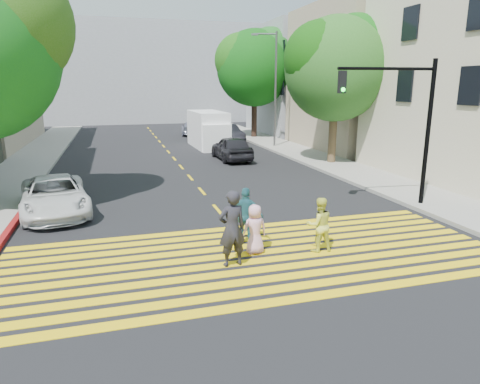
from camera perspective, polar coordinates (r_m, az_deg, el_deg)
name	(u,v)px	position (r m, az deg, el deg)	size (l,w,h in m)	color
ground	(274,276)	(10.62, 4.62, -11.16)	(120.00, 120.00, 0.00)	black
sidewalk_left	(39,154)	(31.68, -25.26, 4.62)	(3.00, 40.00, 0.15)	gray
sidewalk_right	(317,159)	(27.15, 10.23, 4.38)	(3.00, 60.00, 0.15)	gray
curb_red	(14,224)	(15.97, -27.93, -3.77)	(0.20, 8.00, 0.16)	maroon
crosswalk	(258,257)	(11.71, 2.39, -8.61)	(13.40, 5.30, 0.01)	yellow
lane_line	(166,149)	(31.97, -9.87, 5.70)	(0.12, 34.40, 0.01)	yellow
building_right_tan	(377,79)	(33.52, 17.79, 14.20)	(10.00, 10.00, 10.00)	tan
building_right_grey	(311,80)	(43.13, 9.45, 14.47)	(10.00, 10.00, 10.00)	gray
backdrop_block	(140,73)	(57.09, -13.20, 15.14)	(30.00, 8.00, 12.00)	gray
tree_right_near	(337,64)	(25.53, 12.85, 16.36)	(6.88, 6.43, 8.43)	#473A26
tree_right_far	(256,64)	(37.87, 2.09, 16.70)	(8.33, 8.01, 9.33)	black
pedestrian_man	(232,229)	(10.83, -1.08, -4.90)	(0.73, 0.48, 2.00)	#24232A
pedestrian_woman	(319,225)	(12.05, 10.51, -4.30)	(0.75, 0.58, 1.54)	#DCE14D
pedestrian_child	(255,229)	(11.71, 1.98, -4.99)	(0.68, 0.44, 1.39)	#E7A8C3
pedestrian_extra	(246,216)	(12.33, 0.83, -3.27)	(0.99, 0.41, 1.69)	#26616D
white_sedan	(54,196)	(16.72, -23.50, -0.46)	(2.21, 4.79, 1.33)	silver
dark_car_near	(232,148)	(26.64, -1.13, 5.89)	(1.78, 4.42, 1.50)	black
silver_car	(191,128)	(40.80, -6.58, 8.41)	(1.69, 4.15, 1.20)	#878AA1
dark_car_parked	(228,133)	(35.71, -1.62, 7.87)	(1.48, 4.25, 1.40)	black
white_van	(209,131)	(32.20, -4.19, 8.17)	(2.24, 5.66, 2.65)	white
traffic_signal	(405,114)	(16.72, 21.09, 9.71)	(3.70, 0.61, 5.44)	black
street_lamp	(273,83)	(31.99, 4.46, 14.34)	(1.84, 0.61, 8.23)	#575757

